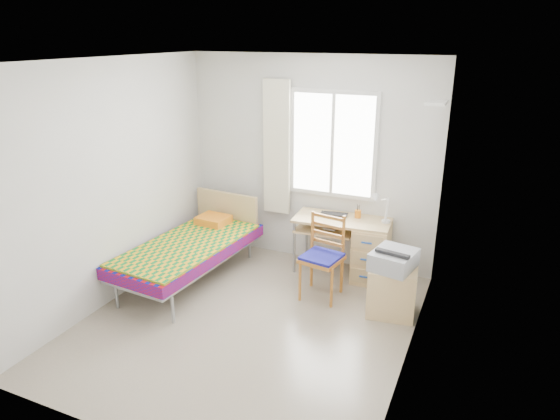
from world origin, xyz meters
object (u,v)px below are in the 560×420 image
(cabinet, at_px, (392,290))
(printer, at_px, (394,259))
(bed, at_px, (192,247))
(desk, at_px, (365,248))
(chair, at_px, (324,252))

(cabinet, bearing_deg, printer, -108.37)
(bed, distance_m, desk, 2.08)
(desk, relative_size, cabinet, 2.16)
(chair, height_order, cabinet, chair)
(cabinet, relative_size, printer, 1.04)
(chair, distance_m, cabinet, 0.84)
(chair, bearing_deg, desk, 71.71)
(bed, height_order, chair, chair)
(chair, height_order, printer, chair)
(bed, relative_size, desk, 1.71)
(cabinet, bearing_deg, chair, 166.30)
(desk, bearing_deg, bed, -159.85)
(desk, xyz_separation_m, printer, (0.46, -0.70, 0.24))
(chair, bearing_deg, bed, -160.96)
(desk, relative_size, printer, 2.25)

